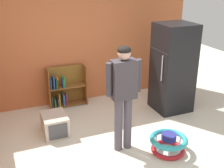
{
  "coord_description": "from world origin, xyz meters",
  "views": [
    {
      "loc": [
        -1.57,
        -3.46,
        2.7
      ],
      "look_at": [
        0.12,
        0.62,
        0.97
      ],
      "focal_mm": 46.33,
      "sensor_mm": 36.0,
      "label": 1
    }
  ],
  "objects_px": {
    "pet_carrier": "(55,124)",
    "standing_person": "(124,90)",
    "refrigerator": "(173,68)",
    "baby_walker": "(168,143)",
    "bookshelf": "(64,89)"
  },
  "relations": [
    {
      "from": "refrigerator",
      "to": "bookshelf",
      "type": "distance_m",
      "value": 2.29
    },
    {
      "from": "bookshelf",
      "to": "baby_walker",
      "type": "xyz_separation_m",
      "value": [
        1.1,
        -2.32,
        -0.21
      ]
    },
    {
      "from": "pet_carrier",
      "to": "standing_person",
      "type": "bearing_deg",
      "value": -43.73
    },
    {
      "from": "standing_person",
      "to": "pet_carrier",
      "type": "height_order",
      "value": "standing_person"
    },
    {
      "from": "refrigerator",
      "to": "pet_carrier",
      "type": "height_order",
      "value": "refrigerator"
    },
    {
      "from": "bookshelf",
      "to": "pet_carrier",
      "type": "bearing_deg",
      "value": -112.45
    },
    {
      "from": "refrigerator",
      "to": "baby_walker",
      "type": "bearing_deg",
      "value": -124.17
    },
    {
      "from": "pet_carrier",
      "to": "refrigerator",
      "type": "bearing_deg",
      "value": 2.07
    },
    {
      "from": "baby_walker",
      "to": "pet_carrier",
      "type": "xyz_separation_m",
      "value": [
        -1.54,
        1.24,
        0.02
      ]
    },
    {
      "from": "refrigerator",
      "to": "standing_person",
      "type": "height_order",
      "value": "refrigerator"
    },
    {
      "from": "refrigerator",
      "to": "baby_walker",
      "type": "xyz_separation_m",
      "value": [
        -0.9,
        -1.33,
        -0.73
      ]
    },
    {
      "from": "baby_walker",
      "to": "standing_person",
      "type": "bearing_deg",
      "value": 149.98
    },
    {
      "from": "refrigerator",
      "to": "baby_walker",
      "type": "distance_m",
      "value": 1.76
    },
    {
      "from": "bookshelf",
      "to": "standing_person",
      "type": "height_order",
      "value": "standing_person"
    },
    {
      "from": "refrigerator",
      "to": "bookshelf",
      "type": "bearing_deg",
      "value": 153.57
    }
  ]
}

